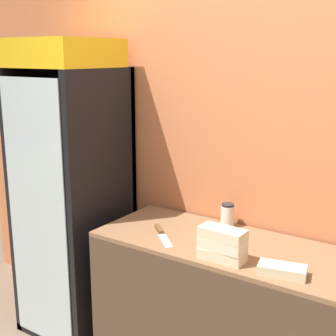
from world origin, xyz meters
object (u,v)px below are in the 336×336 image
sandwich_flat_left (282,270)px  condiment_jar (228,215)px  chefs_knife (161,233)px  sandwich_stack_bottom (222,255)px  sandwich_stack_top (222,234)px  beverage_cooler (77,179)px  sandwich_stack_middle (222,244)px

sandwich_flat_left → condiment_jar: 0.68m
sandwich_flat_left → chefs_knife: (-0.78, 0.10, -0.02)m
sandwich_stack_bottom → sandwich_stack_top: sandwich_stack_top is taller
sandwich_stack_top → condiment_jar: sandwich_stack_top is taller
sandwich_stack_top → condiment_jar: bearing=113.8°
beverage_cooler → sandwich_flat_left: bearing=-8.5°
sandwich_stack_bottom → beverage_cooler: bearing=169.1°
sandwich_stack_middle → chefs_knife: size_ratio=0.91×
beverage_cooler → chefs_knife: (0.80, -0.13, -0.18)m
condiment_jar → sandwich_stack_top: bearing=-66.2°
sandwich_flat_left → chefs_knife: bearing=172.3°
sandwich_stack_middle → sandwich_stack_top: sandwich_stack_top is taller
sandwich_flat_left → sandwich_stack_top: bearing=-178.5°
sandwich_stack_middle → sandwich_flat_left: sandwich_stack_middle is taller
sandwich_flat_left → beverage_cooler: bearing=171.5°
sandwich_flat_left → sandwich_stack_bottom: bearing=-178.5°
beverage_cooler → sandwich_stack_bottom: bearing=-10.9°
sandwich_stack_bottom → sandwich_stack_middle: bearing=0.0°
sandwich_stack_middle → chefs_knife: sandwich_stack_middle is taller
sandwich_stack_bottom → condiment_jar: size_ratio=1.66×
sandwich_flat_left → condiment_jar: size_ratio=1.69×
sandwich_stack_top → chefs_knife: bearing=166.2°
chefs_knife → sandwich_stack_middle: bearing=-13.8°
sandwich_stack_top → sandwich_flat_left: bearing=1.5°
sandwich_stack_top → sandwich_flat_left: sandwich_stack_top is taller
sandwich_flat_left → chefs_knife: size_ratio=0.92×
sandwich_stack_middle → sandwich_stack_top: (-0.00, 0.00, 0.06)m
sandwich_stack_bottom → sandwich_flat_left: 0.32m
sandwich_flat_left → condiment_jar: bearing=139.7°
sandwich_stack_bottom → sandwich_stack_middle: sandwich_stack_middle is taller
beverage_cooler → sandwich_stack_middle: (1.26, -0.24, -0.10)m
sandwich_stack_middle → condiment_jar: condiment_jar is taller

